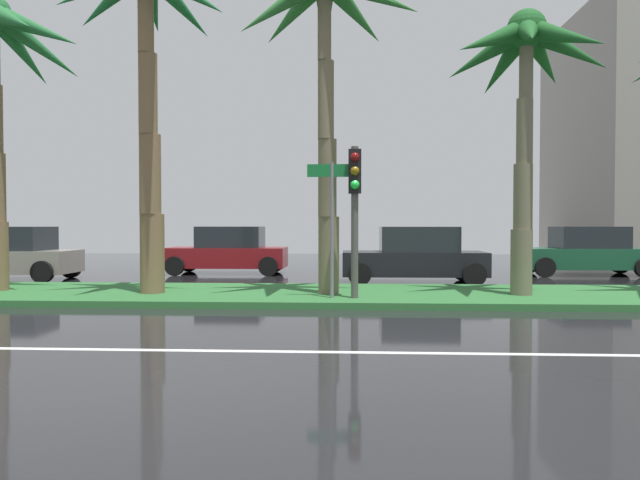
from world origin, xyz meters
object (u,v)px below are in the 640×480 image
(palm_tree_centre_right, at_px, (526,68))
(car_in_traffic_third, at_px, (415,256))
(palm_tree_centre_left, at_px, (146,29))
(car_in_traffic_fourth, at_px, (586,252))
(street_name_sign, at_px, (332,211))
(car_in_traffic_second, at_px, (228,251))
(palm_tree_centre, at_px, (325,25))
(car_in_traffic_leading, at_px, (9,254))
(traffic_signal_median_right, at_px, (355,194))

(palm_tree_centre_right, height_order, car_in_traffic_third, palm_tree_centre_right)
(palm_tree_centre_left, relative_size, car_in_traffic_fourth, 1.87)
(street_name_sign, height_order, car_in_traffic_second, street_name_sign)
(palm_tree_centre, relative_size, car_in_traffic_second, 1.81)
(street_name_sign, bearing_deg, car_in_traffic_leading, 153.58)
(street_name_sign, height_order, car_in_traffic_leading, street_name_sign)
(palm_tree_centre_right, relative_size, car_in_traffic_third, 1.54)
(street_name_sign, relative_size, car_in_traffic_second, 0.70)
(palm_tree_centre_left, xyz_separation_m, street_name_sign, (4.36, -0.58, -4.27))
(palm_tree_centre_right, bearing_deg, street_name_sign, -168.82)
(traffic_signal_median_right, distance_m, car_in_traffic_leading, 12.38)
(car_in_traffic_leading, height_order, car_in_traffic_third, same)
(traffic_signal_median_right, relative_size, street_name_sign, 1.12)
(car_in_traffic_leading, bearing_deg, car_in_traffic_second, -157.08)
(palm_tree_centre_left, height_order, car_in_traffic_third, palm_tree_centre_left)
(car_in_traffic_third, bearing_deg, street_name_sign, 64.30)
(traffic_signal_median_right, distance_m, street_name_sign, 0.63)
(palm_tree_centre, height_order, traffic_signal_median_right, palm_tree_centre)
(palm_tree_centre_right, distance_m, car_in_traffic_second, 11.99)
(palm_tree_centre_right, bearing_deg, car_in_traffic_third, 116.91)
(street_name_sign, bearing_deg, traffic_signal_median_right, -1.89)
(car_in_traffic_leading, xyz_separation_m, car_in_traffic_fourth, (19.29, 2.77, 0.00))
(palm_tree_centre, relative_size, car_in_traffic_fourth, 1.81)
(palm_tree_centre_left, relative_size, car_in_traffic_leading, 1.87)
(traffic_signal_median_right, xyz_separation_m, car_in_traffic_third, (1.88, 4.97, -1.63))
(traffic_signal_median_right, xyz_separation_m, car_in_traffic_second, (-4.54, 8.04, -1.63))
(car_in_traffic_second, relative_size, car_in_traffic_fourth, 1.00)
(car_in_traffic_fourth, bearing_deg, palm_tree_centre, 39.35)
(palm_tree_centre_left, height_order, car_in_traffic_fourth, palm_tree_centre_left)
(palm_tree_centre_right, height_order, car_in_traffic_second, palm_tree_centre_right)
(street_name_sign, bearing_deg, car_in_traffic_fourth, 42.67)
(car_in_traffic_second, bearing_deg, palm_tree_centre_left, 87.50)
(palm_tree_centre_right, distance_m, car_in_traffic_leading, 16.30)
(car_in_traffic_leading, distance_m, car_in_traffic_second, 7.11)
(car_in_traffic_third, distance_m, car_in_traffic_fourth, 7.03)
(car_in_traffic_fourth, bearing_deg, traffic_signal_median_right, 44.43)
(traffic_signal_median_right, bearing_deg, palm_tree_centre, 133.16)
(palm_tree_centre, xyz_separation_m, palm_tree_centre_right, (4.64, 0.15, -1.03))
(traffic_signal_median_right, bearing_deg, car_in_traffic_third, 69.27)
(palm_tree_centre, bearing_deg, traffic_signal_median_right, -46.84)
(palm_tree_centre, xyz_separation_m, street_name_sign, (0.20, -0.73, -4.34))
(street_name_sign, distance_m, car_in_traffic_fourth, 11.91)
(car_in_traffic_third, relative_size, car_in_traffic_fourth, 1.00)
(palm_tree_centre_left, xyz_separation_m, palm_tree_centre_right, (8.81, 0.30, -0.96))
(traffic_signal_median_right, bearing_deg, car_in_traffic_second, 119.43)
(traffic_signal_median_right, bearing_deg, palm_tree_centre_right, 12.79)
(car_in_traffic_third, bearing_deg, palm_tree_centre, 58.60)
(palm_tree_centre, height_order, street_name_sign, palm_tree_centre)
(palm_tree_centre_left, bearing_deg, palm_tree_centre, 1.99)
(traffic_signal_median_right, height_order, car_in_traffic_fourth, traffic_signal_median_right)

